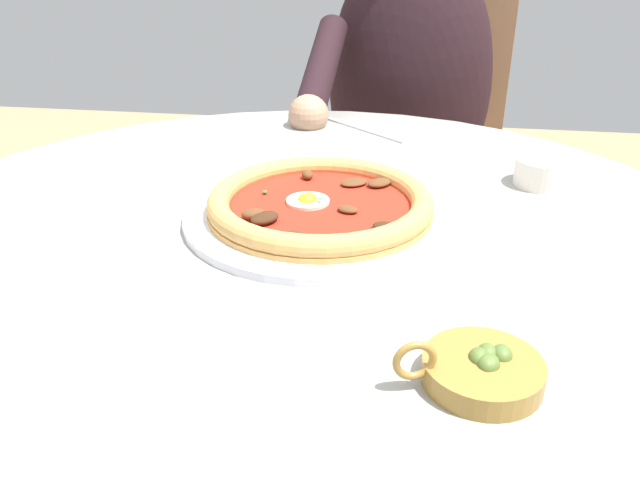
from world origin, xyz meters
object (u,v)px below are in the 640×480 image
(fork_utensil, at_px, (365,130))
(cafe_chair_diner, at_px, (414,150))
(ramekin_capers, at_px, (543,171))
(diner_person, at_px, (402,180))
(olive_pan, at_px, (481,369))
(pizza_on_plate, at_px, (320,206))
(dining_table, at_px, (301,318))

(fork_utensil, height_order, cafe_chair_diner, cafe_chair_diner)
(ramekin_capers, height_order, cafe_chair_diner, cafe_chair_diner)
(diner_person, height_order, cafe_chair_diner, diner_person)
(olive_pan, distance_m, diner_person, 0.97)
(fork_utensil, bearing_deg, pizza_on_plate, -3.07)
(dining_table, relative_size, cafe_chair_diner, 1.14)
(pizza_on_plate, bearing_deg, olive_pan, 30.89)
(pizza_on_plate, relative_size, fork_utensil, 2.22)
(olive_pan, bearing_deg, ramekin_capers, 165.68)
(olive_pan, distance_m, cafe_chair_diner, 1.11)
(dining_table, relative_size, ramekin_capers, 14.09)
(dining_table, bearing_deg, cafe_chair_diner, 171.41)
(pizza_on_plate, height_order, ramekin_capers, same)
(pizza_on_plate, height_order, fork_utensil, pizza_on_plate)
(ramekin_capers, distance_m, diner_person, 0.59)
(cafe_chair_diner, bearing_deg, fork_utensil, -10.99)
(olive_pan, height_order, fork_utensil, olive_pan)
(cafe_chair_diner, bearing_deg, dining_table, -8.59)
(fork_utensil, distance_m, diner_person, 0.37)
(pizza_on_plate, bearing_deg, dining_table, -39.59)
(fork_utensil, bearing_deg, dining_table, -5.84)
(dining_table, relative_size, pizza_on_plate, 3.21)
(dining_table, height_order, fork_utensil, fork_utensil)
(fork_utensil, xyz_separation_m, diner_person, (-0.30, 0.06, -0.20))
(dining_table, height_order, olive_pan, olive_pan)
(dining_table, height_order, ramekin_capers, ramekin_capers)
(pizza_on_plate, bearing_deg, ramekin_capers, 119.32)
(ramekin_capers, xyz_separation_m, fork_utensil, (-0.21, -0.26, -0.02))
(ramekin_capers, xyz_separation_m, cafe_chair_diner, (-0.66, -0.17, -0.20))
(fork_utensil, relative_size, cafe_chair_diner, 0.16)
(ramekin_capers, relative_size, fork_utensil, 0.51)
(fork_utensil, height_order, diner_person, diner_person)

